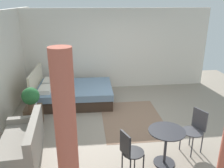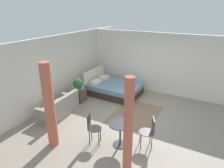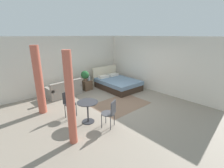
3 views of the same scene
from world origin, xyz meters
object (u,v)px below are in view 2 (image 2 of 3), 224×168
nightstand (80,96)px  balcony_table (120,130)px  vase (82,87)px  potted_plant (78,84)px  bed (113,88)px  cafe_chair_near_window (92,126)px  couch (59,108)px  cafe_chair_near_couch (150,130)px

nightstand → balcony_table: balcony_table is taller
vase → nightstand: bearing=173.9°
balcony_table → potted_plant: bearing=58.7°
bed → vase: (-1.15, 0.84, 0.30)m
cafe_chair_near_window → couch: bearing=68.2°
bed → cafe_chair_near_couch: bed is taller
potted_plant → vase: bearing=-1.2°
bed → cafe_chair_near_couch: (-2.65, -2.52, 0.25)m
vase → cafe_chair_near_couch: size_ratio=0.22×
balcony_table → cafe_chair_near_window: (-0.28, 0.72, 0.06)m
couch → nightstand: couch is taller
bed → balcony_table: 3.50m
couch → potted_plant: bearing=1.2°
cafe_chair_near_window → nightstand: bearing=44.2°
cafe_chair_near_window → cafe_chair_near_couch: bearing=-66.6°
nightstand → balcony_table: size_ratio=0.69×
nightstand → couch: bearing=-178.5°
potted_plant → balcony_table: bearing=-121.3°
bed → vase: bearing=144.0°
couch → vase: size_ratio=8.35×
vase → couch: bearing=-179.2°
couch → bed: bearing=-18.1°
nightstand → cafe_chair_near_window: cafe_chair_near_window is taller
couch → vase: couch is taller
potted_plant → balcony_table: (-1.61, -2.65, -0.30)m
couch → cafe_chair_near_couch: 3.35m
vase → cafe_chair_near_couch: bearing=-114.1°
potted_plant → balcony_table: 3.12m
potted_plant → balcony_table: size_ratio=0.75×
balcony_table → cafe_chair_near_couch: cafe_chair_near_couch is taller
cafe_chair_near_couch → potted_plant: bearing=69.2°
nightstand → vase: bearing=-6.1°
nightstand → cafe_chair_near_couch: cafe_chair_near_couch is taller
potted_plant → nightstand: bearing=4.7°
potted_plant → cafe_chair_near_window: potted_plant is taller
bed → cafe_chair_near_couch: 3.67m
nightstand → potted_plant: (-0.10, -0.01, 0.55)m
bed → balcony_table: bed is taller
bed → nightstand: (-1.27, 0.85, -0.03)m
nightstand → potted_plant: bearing=-175.3°
balcony_table → cafe_chair_near_couch: (0.33, -0.71, 0.04)m
bed → couch: size_ratio=1.42×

